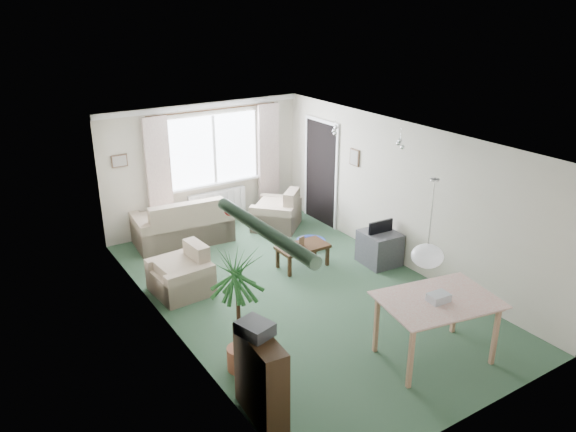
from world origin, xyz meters
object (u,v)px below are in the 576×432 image
pet_bed (311,243)px  bookshelf (261,378)px  armchair_corner (276,208)px  dining_table (435,329)px  coffee_table (303,256)px  houseplant (238,312)px  armchair_left (180,270)px  tv_cube (379,248)px  sofa (182,219)px

pet_bed → bookshelf: bearing=-131.6°
armchair_corner → dining_table: (-0.59, -4.68, 0.02)m
coffee_table → houseplant: size_ratio=0.54×
bookshelf → dining_table: bearing=-1.4°
bookshelf → pet_bed: (2.97, 3.35, -0.44)m
armchair_left → tv_cube: armchair_left is taller
armchair_corner → armchair_left: armchair_corner is taller
armchair_left → dining_table: dining_table is taller
armchair_left → dining_table: bearing=27.4°
armchair_left → bookshelf: bookshelf is taller
armchair_corner → bookshelf: 5.32m
dining_table → pet_bed: (0.65, 3.58, -0.35)m
coffee_table → pet_bed: (0.59, 0.61, -0.14)m
armchair_left → houseplant: (-0.14, -2.16, 0.42)m
sofa → pet_bed: bearing=147.1°
sofa → houseplant: (-0.92, -3.94, 0.36)m
bookshelf → dining_table: bookshelf is taller
armchair_left → coffee_table: bearing=78.4°
armchair_corner → sofa: bearing=-53.9°
armchair_corner → pet_bed: 1.15m
sofa → dining_table: sofa is taller
armchair_left → pet_bed: 2.67m
sofa → houseplant: size_ratio=1.08×
dining_table → bookshelf: bearing=174.3°
bookshelf → sofa: bearing=81.1°
bookshelf → tv_cube: (3.54, 2.16, -0.21)m
armchair_left → bookshelf: (-0.34, -3.01, 0.12)m
bookshelf → pet_bed: bookshelf is taller
dining_table → armchair_corner: bearing=82.8°
coffee_table → bookshelf: bearing=-131.0°
sofa → pet_bed: sofa is taller
armchair_corner → armchair_left: (-2.57, -1.44, -0.02)m
sofa → armchair_corner: size_ratio=1.98×
sofa → pet_bed: (1.86, -1.44, -0.37)m
bookshelf → houseplant: (0.20, 0.86, 0.30)m
sofa → houseplant: bearing=81.8°
dining_table → tv_cube: 2.68m
bookshelf → pet_bed: bearing=52.7°
houseplant → sofa: bearing=76.9°
houseplant → tv_cube: houseplant is taller
armchair_corner → tv_cube: (0.63, -2.29, -0.11)m
sofa → dining_table: (1.21, -5.03, -0.02)m
tv_cube → sofa: bearing=135.9°
sofa → coffee_table: sofa is taller
sofa → coffee_table: (1.26, -2.05, -0.24)m
coffee_table → armchair_left: bearing=172.5°
houseplant → tv_cube: bearing=21.3°
tv_cube → pet_bed: size_ratio=1.15×
coffee_table → bookshelf: 3.65m
armchair_corner → armchair_left: size_ratio=1.05×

